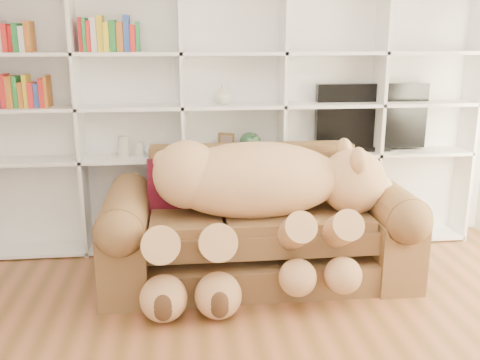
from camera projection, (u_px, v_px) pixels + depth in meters
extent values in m
cube|color=silver|center=(231.00, 98.00, 4.85)|extent=(5.00, 0.02, 2.70)
cube|color=white|center=(231.00, 115.00, 4.86)|extent=(4.40, 0.03, 2.40)
cube|color=white|center=(79.00, 120.00, 4.57)|extent=(0.03, 0.35, 2.40)
cube|color=white|center=(183.00, 118.00, 4.66)|extent=(0.03, 0.35, 2.40)
cube|color=white|center=(282.00, 116.00, 4.75)|extent=(0.03, 0.35, 2.40)
cube|color=white|center=(377.00, 115.00, 4.85)|extent=(0.03, 0.35, 2.40)
cube|color=white|center=(469.00, 113.00, 4.94)|extent=(0.03, 0.35, 2.40)
cube|color=white|center=(233.00, 241.00, 5.01)|extent=(4.40, 0.35, 0.03)
cube|color=white|center=(233.00, 156.00, 4.80)|extent=(4.40, 0.35, 0.03)
cube|color=white|center=(233.00, 106.00, 4.68)|extent=(4.40, 0.35, 0.03)
cube|color=white|center=(233.00, 53.00, 4.56)|extent=(4.40, 0.35, 0.03)
cube|color=brown|center=(258.00, 263.00, 4.32)|extent=(2.30, 0.93, 0.24)
cube|color=brown|center=(259.00, 222.00, 4.20)|extent=(1.71, 0.77, 0.33)
cube|color=brown|center=(252.00, 179.00, 4.56)|extent=(1.71, 0.22, 0.60)
cube|color=brown|center=(128.00, 247.00, 4.16)|extent=(0.35, 1.04, 0.60)
cube|color=brown|center=(382.00, 237.00, 4.38)|extent=(0.35, 1.04, 0.60)
cylinder|color=brown|center=(125.00, 211.00, 4.08)|extent=(0.35, 0.98, 0.35)
cylinder|color=brown|center=(385.00, 202.00, 4.30)|extent=(0.35, 0.98, 0.35)
ellipsoid|color=tan|center=(255.00, 180.00, 4.08)|extent=(1.35, 0.65, 0.58)
sphere|color=tan|center=(187.00, 174.00, 4.01)|extent=(0.51, 0.51, 0.51)
sphere|color=tan|center=(352.00, 181.00, 4.17)|extent=(0.51, 0.51, 0.51)
sphere|color=beige|center=(376.00, 189.00, 4.21)|extent=(0.26, 0.26, 0.26)
sphere|color=#412917|center=(388.00, 190.00, 4.22)|extent=(0.08, 0.08, 0.08)
ellipsoid|color=tan|center=(359.00, 161.00, 3.94)|extent=(0.12, 0.20, 0.20)
ellipsoid|color=tan|center=(344.00, 150.00, 4.28)|extent=(0.12, 0.20, 0.20)
sphere|color=tan|center=(165.00, 161.00, 3.96)|extent=(0.18, 0.18, 0.18)
cylinder|color=tan|center=(293.00, 234.00, 3.85)|extent=(0.22, 0.62, 0.46)
cylinder|color=tan|center=(337.00, 232.00, 3.88)|extent=(0.22, 0.62, 0.46)
cylinder|color=tan|center=(163.00, 245.00, 3.76)|extent=(0.26, 0.72, 0.53)
cylinder|color=tan|center=(216.00, 243.00, 3.80)|extent=(0.26, 0.72, 0.53)
sphere|color=tan|center=(298.00, 278.00, 3.73)|extent=(0.27, 0.27, 0.27)
sphere|color=tan|center=(344.00, 276.00, 3.76)|extent=(0.27, 0.27, 0.27)
sphere|color=tan|center=(164.00, 298.00, 3.65)|extent=(0.33, 0.33, 0.33)
sphere|color=tan|center=(218.00, 295.00, 3.69)|extent=(0.33, 0.33, 0.33)
cube|color=maroon|center=(175.00, 186.00, 4.29)|extent=(0.45, 0.27, 0.45)
cube|color=black|center=(371.00, 116.00, 4.90)|extent=(1.04, 0.08, 0.59)
cube|color=black|center=(369.00, 148.00, 4.97)|extent=(0.35, 0.18, 0.04)
cube|color=brown|center=(226.00, 143.00, 4.76)|extent=(0.15, 0.08, 0.18)
sphere|color=#295031|center=(250.00, 143.00, 4.79)|extent=(0.20, 0.20, 0.20)
cylinder|color=beige|center=(124.00, 147.00, 4.67)|extent=(0.10, 0.10, 0.18)
cylinder|color=beige|center=(139.00, 149.00, 4.69)|extent=(0.08, 0.08, 0.13)
sphere|color=silver|center=(151.00, 150.00, 4.70)|extent=(0.11, 0.11, 0.11)
imported|color=beige|center=(223.00, 94.00, 4.64)|extent=(0.19, 0.19, 0.17)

